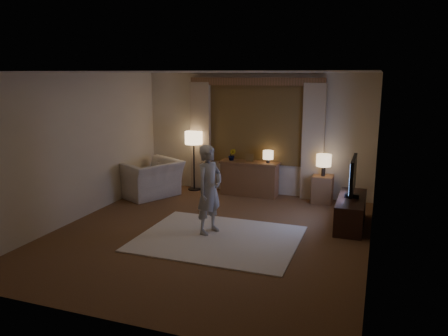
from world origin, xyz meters
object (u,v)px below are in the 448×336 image
at_px(person, 209,189).
at_px(side_table, 322,189).
at_px(sideboard, 250,179).
at_px(armchair, 150,179).
at_px(tv_stand, 351,212).

bearing_deg(person, side_table, -13.30).
relative_size(sideboard, armchair, 1.02).
xyz_separation_m(tv_stand, person, (-2.15, -1.18, 0.50)).
relative_size(armchair, tv_stand, 0.84).
bearing_deg(tv_stand, sideboard, 149.80).
xyz_separation_m(armchair, side_table, (3.55, 0.75, -0.10)).
bearing_deg(tv_stand, person, -151.18).
bearing_deg(side_table, sideboard, 178.16).
bearing_deg(sideboard, side_table, -1.84).
bearing_deg(sideboard, armchair, -157.94).
bearing_deg(armchair, tv_stand, 109.72).
distance_m(side_table, person, 2.89).
relative_size(side_table, person, 0.39).
height_order(armchair, tv_stand, armchair).
xyz_separation_m(sideboard, armchair, (-1.99, -0.80, 0.03)).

